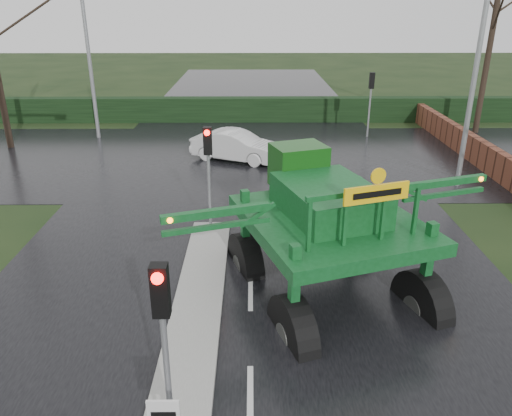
{
  "coord_description": "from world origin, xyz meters",
  "views": [
    {
      "loc": [
        0.05,
        -7.28,
        7.0
      ],
      "look_at": [
        0.15,
        4.8,
        2.0
      ],
      "focal_mm": 35.0,
      "sensor_mm": 36.0,
      "label": 1
    }
  ],
  "objects_px": {
    "traffic_signal_far": "(371,90)",
    "white_sedan": "(236,161)",
    "street_light_left_far": "(91,23)",
    "traffic_signal_mid": "(208,157)",
    "street_light_right": "(474,32)",
    "traffic_signal_near": "(163,320)",
    "crop_sprayer": "(291,241)"
  },
  "relations": [
    {
      "from": "traffic_signal_far",
      "to": "white_sedan",
      "type": "relative_size",
      "value": 0.82
    },
    {
      "from": "street_light_left_far",
      "to": "traffic_signal_far",
      "type": "bearing_deg",
      "value": 0.03
    },
    {
      "from": "traffic_signal_mid",
      "to": "white_sedan",
      "type": "distance_m",
      "value": 8.5
    },
    {
      "from": "street_light_right",
      "to": "white_sedan",
      "type": "height_order",
      "value": "street_light_right"
    },
    {
      "from": "traffic_signal_mid",
      "to": "street_light_right",
      "type": "height_order",
      "value": "street_light_right"
    },
    {
      "from": "street_light_left_far",
      "to": "white_sedan",
      "type": "distance_m",
      "value": 10.57
    },
    {
      "from": "traffic_signal_far",
      "to": "street_light_left_far",
      "type": "xyz_separation_m",
      "value": [
        -14.69,
        -0.01,
        3.4
      ]
    },
    {
      "from": "traffic_signal_far",
      "to": "street_light_left_far",
      "type": "bearing_deg",
      "value": 0.03
    },
    {
      "from": "street_light_left_far",
      "to": "white_sedan",
      "type": "xyz_separation_m",
      "value": [
        7.5,
        -4.43,
        -5.99
      ]
    },
    {
      "from": "traffic_signal_near",
      "to": "street_light_left_far",
      "type": "relative_size",
      "value": 0.35
    },
    {
      "from": "white_sedan",
      "to": "street_light_left_far",
      "type": "bearing_deg",
      "value": 82.99
    },
    {
      "from": "traffic_signal_mid",
      "to": "street_light_right",
      "type": "xyz_separation_m",
      "value": [
        9.49,
        4.51,
        3.4
      ]
    },
    {
      "from": "traffic_signal_mid",
      "to": "crop_sprayer",
      "type": "height_order",
      "value": "crop_sprayer"
    },
    {
      "from": "traffic_signal_near",
      "to": "street_light_right",
      "type": "bearing_deg",
      "value": 53.87
    },
    {
      "from": "white_sedan",
      "to": "traffic_signal_far",
      "type": "bearing_deg",
      "value": -34.75
    },
    {
      "from": "traffic_signal_near",
      "to": "street_light_left_far",
      "type": "distance_m",
      "value": 22.37
    },
    {
      "from": "street_light_left_far",
      "to": "crop_sprayer",
      "type": "relative_size",
      "value": 1.22
    },
    {
      "from": "street_light_right",
      "to": "crop_sprayer",
      "type": "height_order",
      "value": "street_light_right"
    },
    {
      "from": "traffic_signal_mid",
      "to": "crop_sprayer",
      "type": "distance_m",
      "value": 5.67
    },
    {
      "from": "traffic_signal_near",
      "to": "traffic_signal_mid",
      "type": "xyz_separation_m",
      "value": [
        0.0,
        8.5,
        0.0
      ]
    },
    {
      "from": "crop_sprayer",
      "to": "street_light_left_far",
      "type": "bearing_deg",
      "value": 98.46
    },
    {
      "from": "street_light_right",
      "to": "traffic_signal_near",
      "type": "bearing_deg",
      "value": -126.13
    },
    {
      "from": "crop_sprayer",
      "to": "traffic_signal_mid",
      "type": "bearing_deg",
      "value": 94.06
    },
    {
      "from": "crop_sprayer",
      "to": "traffic_signal_far",
      "type": "bearing_deg",
      "value": 53.78
    },
    {
      "from": "street_light_right",
      "to": "street_light_left_far",
      "type": "height_order",
      "value": "same"
    },
    {
      "from": "street_light_right",
      "to": "street_light_left_far",
      "type": "relative_size",
      "value": 1.0
    },
    {
      "from": "traffic_signal_far",
      "to": "crop_sprayer",
      "type": "distance_m",
      "value": 18.61
    },
    {
      "from": "street_light_right",
      "to": "crop_sprayer",
      "type": "relative_size",
      "value": 1.22
    },
    {
      "from": "street_light_right",
      "to": "white_sedan",
      "type": "xyz_separation_m",
      "value": [
        -8.89,
        3.57,
        -5.99
      ]
    },
    {
      "from": "traffic_signal_mid",
      "to": "traffic_signal_far",
      "type": "height_order",
      "value": "same"
    },
    {
      "from": "traffic_signal_far",
      "to": "street_light_right",
      "type": "distance_m",
      "value": 8.86
    },
    {
      "from": "street_light_right",
      "to": "crop_sprayer",
      "type": "bearing_deg",
      "value": -126.93
    }
  ]
}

